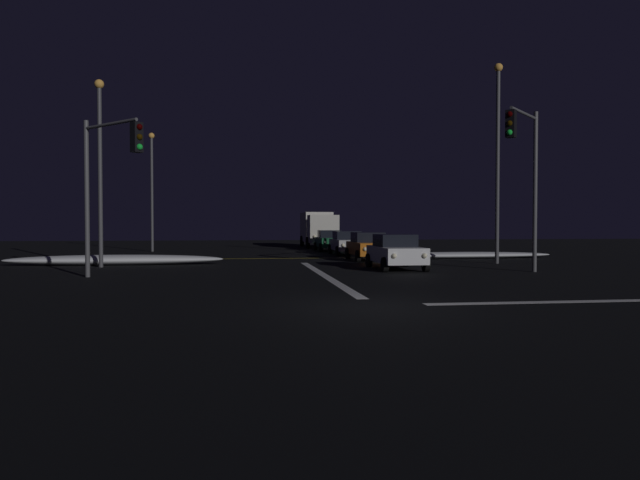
% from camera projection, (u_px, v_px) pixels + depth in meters
% --- Properties ---
extents(ground, '(120.00, 120.00, 0.10)m').
position_uv_depth(ground, '(373.00, 307.00, 14.55)').
color(ground, black).
extents(stop_line_north, '(0.35, 14.95, 0.01)m').
position_uv_depth(stop_line_north, '(324.00, 275.00, 23.17)').
color(stop_line_north, white).
rests_on(stop_line_north, ground).
extents(centre_line_ns, '(22.00, 0.15, 0.01)m').
position_uv_depth(centre_line_ns, '(297.00, 258.00, 34.66)').
color(centre_line_ns, yellow).
rests_on(centre_line_ns, ground).
extents(snow_bank_left_curb, '(10.67, 1.50, 0.51)m').
position_uv_depth(snow_bank_left_curb, '(115.00, 260.00, 28.99)').
color(snow_bank_left_curb, white).
rests_on(snow_bank_left_curb, ground).
extents(snow_bank_right_curb, '(11.52, 1.50, 0.38)m').
position_uv_depth(snow_bank_right_curb, '(458.00, 255.00, 34.52)').
color(snow_bank_right_curb, white).
rests_on(snow_bank_right_curb, ground).
extents(sedan_white, '(2.02, 4.33, 1.57)m').
position_uv_depth(sedan_white, '(396.00, 251.00, 26.26)').
color(sedan_white, silver).
rests_on(sedan_white, ground).
extents(sedan_orange, '(2.02, 4.33, 1.57)m').
position_uv_depth(sedan_orange, '(368.00, 246.00, 32.78)').
color(sedan_orange, '#C66014').
rests_on(sedan_orange, ground).
extents(sedan_silver, '(2.02, 4.33, 1.57)m').
position_uv_depth(sedan_silver, '(347.00, 243.00, 38.54)').
color(sedan_silver, '#B7B7BC').
rests_on(sedan_silver, ground).
extents(sedan_green, '(2.02, 4.33, 1.57)m').
position_uv_depth(sedan_green, '(330.00, 240.00, 44.27)').
color(sedan_green, '#14512D').
rests_on(sedan_green, ground).
extents(box_truck, '(2.68, 8.28, 3.08)m').
position_uv_depth(box_truck, '(318.00, 228.00, 51.45)').
color(box_truck, beige).
rests_on(box_truck, ground).
extents(traffic_signal_nw, '(2.57, 2.57, 5.98)m').
position_uv_depth(traffic_signal_nw, '(107.00, 168.00, 21.39)').
color(traffic_signal_nw, '#4C4C51').
rests_on(traffic_signal_nw, ground).
extents(traffic_signal_ne, '(2.47, 2.47, 6.79)m').
position_uv_depth(traffic_signal_ne, '(526.00, 161.00, 23.68)').
color(traffic_signal_ne, '#4C4C51').
rests_on(traffic_signal_ne, ground).
extents(streetlamp_left_near, '(0.44, 0.44, 8.79)m').
position_uv_depth(streetlamp_left_near, '(100.00, 159.00, 27.26)').
color(streetlamp_left_near, '#424247').
rests_on(streetlamp_left_near, ground).
extents(streetlamp_right_near, '(0.44, 0.44, 10.26)m').
position_uv_depth(streetlamp_right_near, '(498.00, 150.00, 29.87)').
color(streetlamp_right_near, '#424247').
rests_on(streetlamp_right_near, ground).
extents(streetlamp_left_far, '(0.44, 0.44, 8.79)m').
position_uv_depth(streetlamp_left_far, '(152.00, 183.00, 43.11)').
color(streetlamp_left_far, '#424247').
rests_on(streetlamp_left_far, ground).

